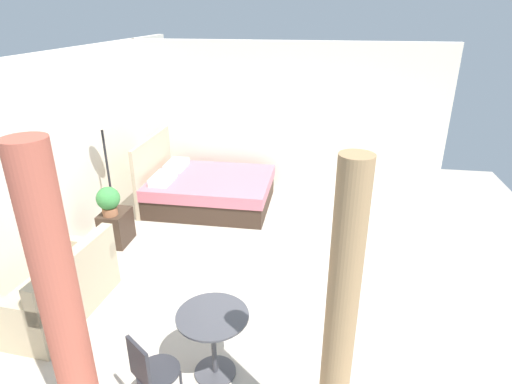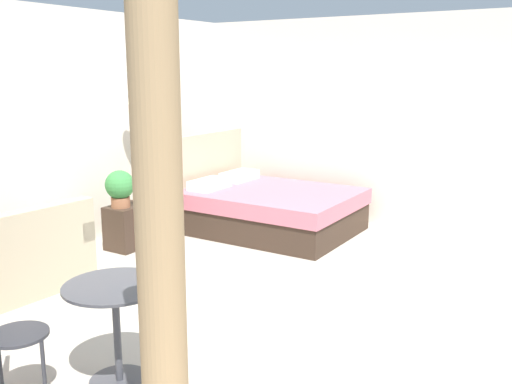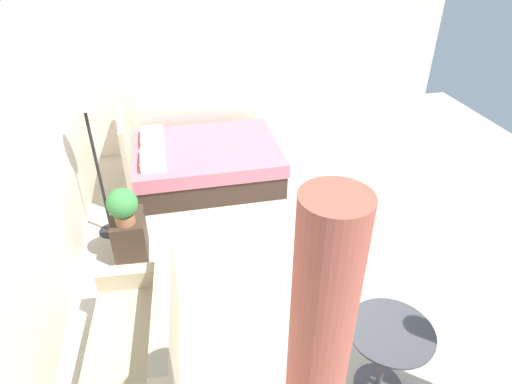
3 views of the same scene
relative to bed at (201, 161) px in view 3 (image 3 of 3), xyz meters
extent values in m
cube|color=#B2A899|center=(-1.79, -1.27, -0.31)|extent=(8.83, 8.79, 0.02)
cube|color=silver|center=(-1.79, 1.63, 1.07)|extent=(8.83, 0.12, 2.75)
cube|color=silver|center=(1.12, -1.27, 1.07)|extent=(0.12, 5.79, 2.75)
cube|color=#38281E|center=(0.00, -0.08, -0.13)|extent=(1.59, 2.05, 0.34)
cube|color=#C66675|center=(0.00, -0.08, 0.14)|extent=(1.63, 2.09, 0.20)
cube|color=tan|center=(0.00, 0.97, 0.30)|extent=(1.64, 0.07, 1.21)
cube|color=white|center=(-0.34, 0.66, 0.30)|extent=(0.57, 0.32, 0.12)
cube|color=white|center=(0.35, 0.66, 0.30)|extent=(0.57, 0.32, 0.12)
cube|color=tan|center=(-3.13, 0.90, -0.09)|extent=(1.45, 0.81, 0.42)
cube|color=tan|center=(-3.15, 0.61, 0.33)|extent=(1.41, 0.24, 0.43)
cube|color=tan|center=(-2.50, 0.86, 0.21)|extent=(0.19, 0.73, 0.19)
cube|color=#38281E|center=(-1.52, 0.98, -0.05)|extent=(0.49, 0.36, 0.51)
cylinder|color=#935B3D|center=(-1.62, 0.98, 0.27)|extent=(0.21, 0.21, 0.12)
sphere|color=#387F3D|center=(-1.62, 0.98, 0.47)|extent=(0.33, 0.33, 0.33)
cylinder|color=black|center=(-1.03, 1.26, -0.29)|extent=(0.30, 0.30, 0.02)
cylinder|color=black|center=(-1.03, 1.26, 0.53)|extent=(0.04, 0.04, 1.63)
cone|color=beige|center=(-1.03, 1.26, 1.43)|extent=(0.30, 0.30, 0.17)
cylinder|color=#3F3F44|center=(-3.72, -1.09, -0.29)|extent=(0.40, 0.40, 0.02)
cylinder|color=#3F3F44|center=(-3.72, -1.09, 0.04)|extent=(0.05, 0.05, 0.68)
cylinder|color=#3F3F44|center=(-3.72, -1.09, 0.38)|extent=(0.67, 0.67, 0.02)
camera|label=1|loc=(-6.70, -1.98, 2.95)|focal=29.76mm
camera|label=2|loc=(-6.18, -3.72, 1.76)|focal=40.04mm
camera|label=3|loc=(-5.70, 0.40, 3.10)|focal=30.75mm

